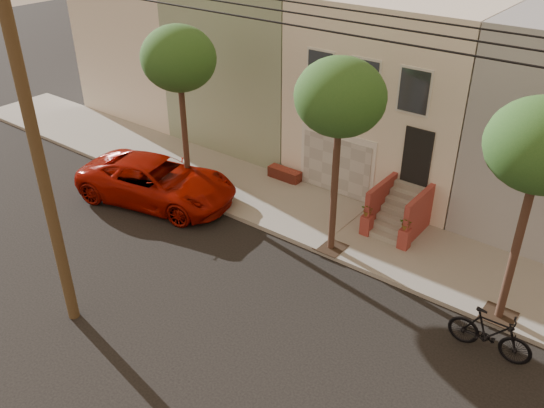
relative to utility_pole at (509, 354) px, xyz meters
The scene contains 9 objects.
ground 10.06m from the utility_pole, 158.20° to the left, with size 90.00×90.00×0.00m, color black.
sidewalk 12.78m from the utility_pole, 133.10° to the left, with size 40.00×3.70×0.15m, color gray.
house_row 16.53m from the utility_pole, 119.07° to the left, with size 33.10×11.70×7.00m.
tree_left 15.25m from the utility_pole, 152.26° to the left, with size 2.70×2.57×6.30m.
tree_mid 9.97m from the utility_pole, 134.59° to the left, with size 2.70×2.57×6.30m.
tree_right 7.26m from the utility_pole, 101.93° to the left, with size 2.70×2.57×6.30m.
utility_pole is the anchor object (origin of this frame).
pickup_truck 15.83m from the utility_pole, 156.88° to the left, with size 2.78×6.03×1.68m, color #980E02.
motorcycle 7.38m from the utility_pole, 103.21° to the left, with size 0.60×2.14×1.29m, color black.
Camera 1 is at (8.87, -9.52, 10.70)m, focal length 37.47 mm.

